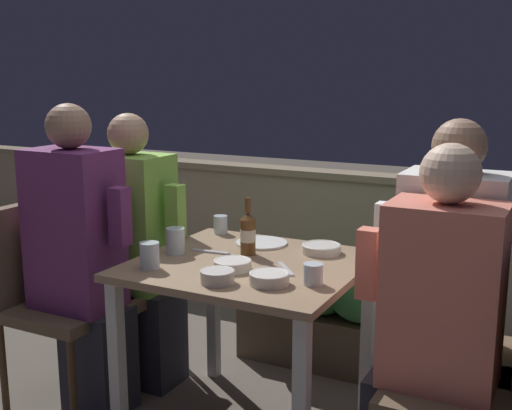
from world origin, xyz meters
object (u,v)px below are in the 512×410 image
at_px(person_purple_stripe, 82,260).
at_px(person_white_polo, 441,297).
at_px(chair_left_near, 49,283).
at_px(chair_right_near, 494,371).
at_px(chair_left_far, 105,265).
at_px(chair_right_far, 497,338).
at_px(beer_bottle, 248,233).
at_px(person_coral_top, 430,332).
at_px(person_green_blouse, 138,249).

distance_m(person_purple_stripe, person_white_polo, 1.49).
distance_m(chair_left_near, chair_right_near, 1.90).
xyz_separation_m(chair_left_near, chair_left_far, (0.05, 0.33, 0.00)).
relative_size(chair_right_far, beer_bottle, 3.80).
relative_size(person_coral_top, chair_right_far, 1.39).
relative_size(chair_right_near, chair_right_far, 1.00).
relative_size(person_white_polo, beer_bottle, 5.53).
bearing_deg(chair_left_near, chair_left_far, 81.48).
bearing_deg(person_purple_stripe, chair_right_near, -0.07).
bearing_deg(beer_bottle, chair_left_near, -164.30).
relative_size(person_green_blouse, person_white_polo, 0.98).
xyz_separation_m(chair_left_near, person_white_polo, (1.67, 0.28, 0.12)).
xyz_separation_m(chair_left_near, beer_bottle, (0.88, 0.25, 0.28)).
height_order(chair_left_far, beer_bottle, beer_bottle).
bearing_deg(chair_right_near, beer_bottle, 166.15).
bearing_deg(chair_left_far, beer_bottle, -5.35).
bearing_deg(person_coral_top, chair_left_near, 179.93).
xyz_separation_m(person_purple_stripe, chair_left_far, (-0.15, 0.33, -0.14)).
xyz_separation_m(chair_left_far, chair_right_far, (1.82, -0.05, 0.00)).
relative_size(person_purple_stripe, chair_left_far, 1.49).
bearing_deg(person_green_blouse, chair_left_near, -127.82).
distance_m(chair_left_near, person_white_polo, 1.70).
bearing_deg(chair_right_far, chair_left_near, -171.50).
bearing_deg(person_green_blouse, person_coral_top, -12.85).
xyz_separation_m(chair_right_near, person_coral_top, (-0.21, 0.00, 0.09)).
height_order(person_green_blouse, chair_right_far, person_green_blouse).
relative_size(chair_left_near, chair_right_far, 1.00).
relative_size(chair_left_far, person_coral_top, 0.72).
height_order(person_green_blouse, beer_bottle, person_green_blouse).
bearing_deg(chair_right_far, person_purple_stripe, -170.49).
relative_size(person_coral_top, beer_bottle, 5.30).
bearing_deg(beer_bottle, chair_left_far, 174.65).
bearing_deg(chair_left_near, chair_right_near, -0.06).
bearing_deg(person_green_blouse, chair_right_far, -1.66).
relative_size(chair_left_far, chair_right_far, 1.00).
distance_m(person_green_blouse, person_coral_top, 1.48).
bearing_deg(chair_left_far, person_white_polo, -1.66).
relative_size(chair_left_far, person_green_blouse, 0.70).
distance_m(person_purple_stripe, chair_right_near, 1.70).
bearing_deg(chair_right_near, chair_left_far, 169.93).
height_order(chair_right_near, chair_right_far, same).
bearing_deg(beer_bottle, chair_right_near, -13.85).
height_order(chair_left_near, person_purple_stripe, person_purple_stripe).
xyz_separation_m(person_green_blouse, chair_right_near, (1.64, -0.33, -0.11)).
distance_m(chair_left_near, chair_left_far, 0.33).
height_order(chair_left_near, beer_bottle, beer_bottle).
distance_m(chair_left_far, chair_right_near, 1.88).
bearing_deg(person_coral_top, person_purple_stripe, 179.93).
relative_size(person_green_blouse, chair_right_far, 1.43).
bearing_deg(chair_left_near, chair_right_far, 8.50).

